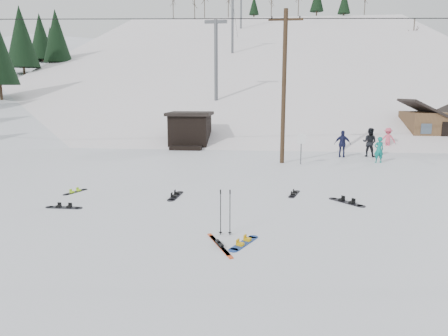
# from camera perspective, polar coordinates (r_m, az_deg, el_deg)

# --- Properties ---
(ground) EXTENTS (200.00, 200.00, 0.00)m
(ground) POSITION_cam_1_polar(r_m,az_deg,el_deg) (11.27, 0.83, -11.31)
(ground) COLOR silver
(ground) RESTS_ON ground
(ski_slope) EXTENTS (60.00, 85.24, 65.97)m
(ski_slope) POSITION_cam_1_polar(r_m,az_deg,el_deg) (67.40, 4.87, -3.33)
(ski_slope) COLOR white
(ski_slope) RESTS_ON ground
(ridge_left) EXTENTS (47.54, 95.03, 58.38)m
(ridge_left) POSITION_cam_1_polar(r_m,az_deg,el_deg) (70.74, -25.85, -2.88)
(ridge_left) COLOR silver
(ridge_left) RESTS_ON ground
(treeline_left) EXTENTS (20.00, 64.00, 10.00)m
(treeline_left) POSITION_cam_1_polar(r_m,az_deg,el_deg) (61.46, -28.96, 5.38)
(treeline_left) COLOR black
(treeline_left) RESTS_ON ground
(treeline_crest) EXTENTS (50.00, 6.00, 10.00)m
(treeline_crest) POSITION_cam_1_polar(r_m,az_deg,el_deg) (96.51, 5.31, 8.08)
(treeline_crest) COLOR black
(treeline_crest) RESTS_ON ski_slope
(utility_pole) EXTENTS (2.00, 0.26, 9.00)m
(utility_pole) POSITION_cam_1_polar(r_m,az_deg,el_deg) (24.44, 8.56, 11.62)
(utility_pole) COLOR #3A2819
(utility_pole) RESTS_ON ground
(trail_sign) EXTENTS (0.50, 0.09, 1.85)m
(trail_sign) POSITION_cam_1_polar(r_m,az_deg,el_deg) (24.27, 10.98, 3.49)
(trail_sign) COLOR #595B60
(trail_sign) RESTS_ON ground
(lift_hut) EXTENTS (3.40, 4.10, 2.75)m
(lift_hut) POSITION_cam_1_polar(r_m,az_deg,el_deg) (32.03, -4.86, 5.49)
(lift_hut) COLOR black
(lift_hut) RESTS_ON ground
(lift_tower_near) EXTENTS (2.20, 0.36, 8.00)m
(lift_tower_near) POSITION_cam_1_polar(r_m,az_deg,el_deg) (40.87, -1.15, 15.74)
(lift_tower_near) COLOR #595B60
(lift_tower_near) RESTS_ON ski_slope
(lift_tower_mid) EXTENTS (2.20, 0.36, 8.00)m
(lift_tower_mid) POSITION_cam_1_polar(r_m,az_deg,el_deg) (61.46, 1.22, 20.13)
(lift_tower_mid) COLOR #595B60
(lift_tower_mid) RESTS_ON ski_slope
(lift_tower_far) EXTENTS (2.20, 0.36, 8.00)m
(lift_tower_far) POSITION_cam_1_polar(r_m,az_deg,el_deg) (82.26, 2.45, 22.29)
(lift_tower_far) COLOR #595B60
(lift_tower_far) RESTS_ON ski_slope
(cabin) EXTENTS (5.39, 4.40, 3.77)m
(cabin) POSITION_cam_1_polar(r_m,az_deg,el_deg) (37.29, 28.13, 5.18)
(cabin) COLOR brown
(cabin) RESTS_ON ground
(hero_snowboard) EXTENTS (0.79, 1.35, 0.10)m
(hero_snowboard) POSITION_cam_1_polar(r_m,az_deg,el_deg) (11.54, 2.85, -10.63)
(hero_snowboard) COLOR navy
(hero_snowboard) RESTS_ON ground
(hero_skis) EXTENTS (0.93, 1.81, 0.10)m
(hero_skis) POSITION_cam_1_polar(r_m,az_deg,el_deg) (11.39, -0.65, -10.89)
(hero_skis) COLOR #B13712
(hero_skis) RESTS_ON ground
(ski_poles) EXTENTS (0.39, 0.10, 1.40)m
(ski_poles) POSITION_cam_1_polar(r_m,az_deg,el_deg) (12.00, 0.18, -6.29)
(ski_poles) COLOR black
(ski_poles) RESTS_ON ground
(board_scatter_a) EXTENTS (1.44, 0.28, 0.10)m
(board_scatter_a) POSITION_cam_1_polar(r_m,az_deg,el_deg) (16.10, -21.89, -5.22)
(board_scatter_a) COLOR black
(board_scatter_a) RESTS_ON ground
(board_scatter_b) EXTENTS (0.38, 1.65, 0.12)m
(board_scatter_b) POSITION_cam_1_polar(r_m,az_deg,el_deg) (16.70, -6.96, -3.95)
(board_scatter_b) COLOR black
(board_scatter_b) RESTS_ON ground
(board_scatter_c) EXTENTS (0.62, 1.21, 0.09)m
(board_scatter_c) POSITION_cam_1_polar(r_m,az_deg,el_deg) (18.43, -20.47, -3.19)
(board_scatter_c) COLOR black
(board_scatter_c) RESTS_ON ground
(board_scatter_d) EXTENTS (1.20, 1.33, 0.12)m
(board_scatter_d) POSITION_cam_1_polar(r_m,az_deg,el_deg) (16.36, 17.12, -4.65)
(board_scatter_d) COLOR black
(board_scatter_d) RESTS_ON ground
(board_scatter_f) EXTENTS (0.57, 1.35, 0.10)m
(board_scatter_f) POSITION_cam_1_polar(r_m,az_deg,el_deg) (17.16, 9.99, -3.65)
(board_scatter_f) COLOR black
(board_scatter_f) RESTS_ON ground
(skier_teal) EXTENTS (0.63, 0.45, 1.60)m
(skier_teal) POSITION_cam_1_polar(r_m,az_deg,el_deg) (26.26, 21.25, 2.44)
(skier_teal) COLOR #0B766C
(skier_teal) RESTS_ON ground
(skier_dark) EXTENTS (1.18, 1.11, 1.94)m
(skier_dark) POSITION_cam_1_polar(r_m,az_deg,el_deg) (28.59, 20.08, 3.47)
(skier_dark) COLOR black
(skier_dark) RESTS_ON ground
(skier_pink) EXTENTS (1.16, 0.77, 1.68)m
(skier_pink) POSITION_cam_1_polar(r_m,az_deg,el_deg) (32.28, 22.35, 3.84)
(skier_pink) COLOR #DE4E68
(skier_pink) RESTS_ON ground
(skier_navy) EXTENTS (1.12, 0.68, 1.79)m
(skier_navy) POSITION_cam_1_polar(r_m,az_deg,el_deg) (27.76, 16.58, 3.32)
(skier_navy) COLOR #181B3E
(skier_navy) RESTS_ON ground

